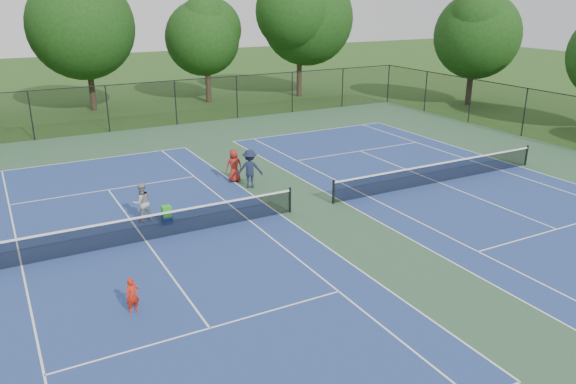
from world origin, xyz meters
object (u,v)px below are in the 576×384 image
tree_back_b (84,21)px  ball_crate (167,220)px  tree_back_d (300,14)px  bystander_b (250,169)px  tree_back_c (206,33)px  instructor (142,202)px  ball_hopper (166,211)px  tree_side_e (475,30)px  child_player (133,296)px  bystander_c (234,165)px

tree_back_b → ball_crate: size_ratio=27.35×
tree_back_d → bystander_b: size_ratio=5.78×
tree_back_c → ball_crate: size_ratio=22.89×
instructor → tree_back_b: bearing=-104.8°
bystander_b → ball_hopper: (-4.67, -2.39, -0.38)m
tree_side_e → instructor: 32.36m
child_player → tree_back_b: bearing=72.1°
tree_back_b → ball_hopper: 25.56m
bystander_c → tree_back_b: bearing=-78.1°
ball_crate → ball_hopper: 0.36m
instructor → ball_crate: 1.19m
bystander_c → ball_crate: 5.68m
child_player → bystander_b: bearing=38.6°
tree_back_c → instructor: (-11.58, -23.12, -4.68)m
child_player → bystander_c: size_ratio=0.67×
tree_side_e → ball_crate: tree_side_e is taller
tree_back_c → bystander_c: (-6.44, -20.20, -4.69)m
tree_back_c → tree_side_e: bearing=-31.4°
bystander_c → ball_crate: size_ratio=4.29×
tree_back_b → instructor: tree_back_b is taller
child_player → bystander_c: bystander_c is taller
bystander_c → ball_crate: bearing=44.1°
tree_back_b → bystander_c: (2.56, -21.20, -5.81)m
tree_back_b → ball_crate: (-1.82, -24.76, -6.44)m
instructor → bystander_b: (5.43, 1.75, 0.09)m
instructor → tree_side_e: bearing=-166.4°
tree_back_b → ball_crate: bearing=-94.2°
instructor → bystander_b: bystander_b is taller
tree_side_e → instructor: size_ratio=5.52×
child_player → bystander_c: 11.83m
tree_back_c → ball_hopper: (-10.82, -23.76, -4.96)m
bystander_c → ball_crate: bystander_c is taller
tree_back_c → instructor: bearing=-116.6°
tree_back_c → instructor: tree_back_c is taller
tree_back_d → ball_crate: size_ratio=28.26×
tree_back_b → bystander_c: size_ratio=6.37×
tree_back_b → ball_hopper: tree_back_b is taller
child_player → bystander_b: size_ratio=0.59×
bystander_c → tree_back_d: bearing=-121.9°
tree_back_d → tree_side_e: (10.00, -10.00, -1.02)m
ball_crate → bystander_c: bearing=39.1°
tree_back_b → bystander_b: tree_back_b is taller
tree_back_b → ball_hopper: bearing=-94.2°
child_player → ball_hopper: 6.48m
instructor → ball_hopper: bearing=131.4°
tree_side_e → bystander_b: tree_side_e is taller
bystander_b → instructor: bearing=43.8°
tree_back_c → ball_crate: (-10.82, -23.76, -5.33)m
bystander_b → ball_crate: bystander_b is taller
child_player → ball_hopper: (2.75, 5.87, -0.01)m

